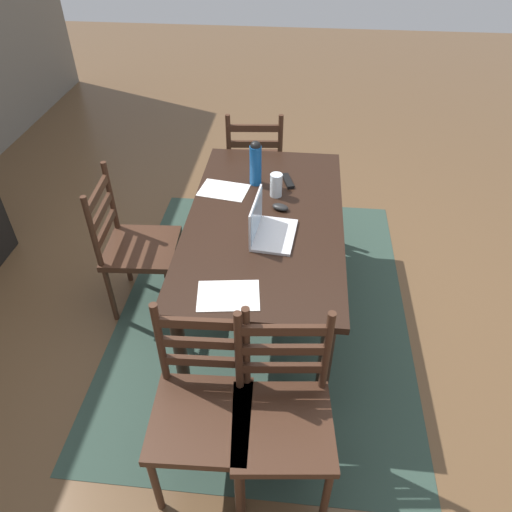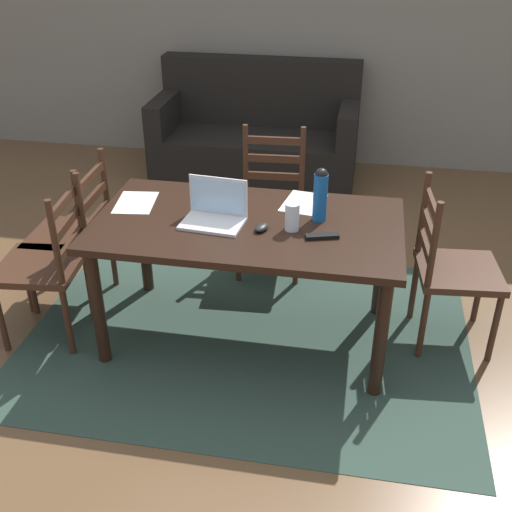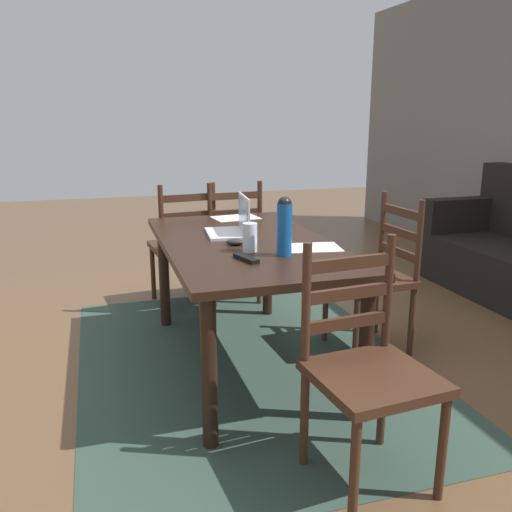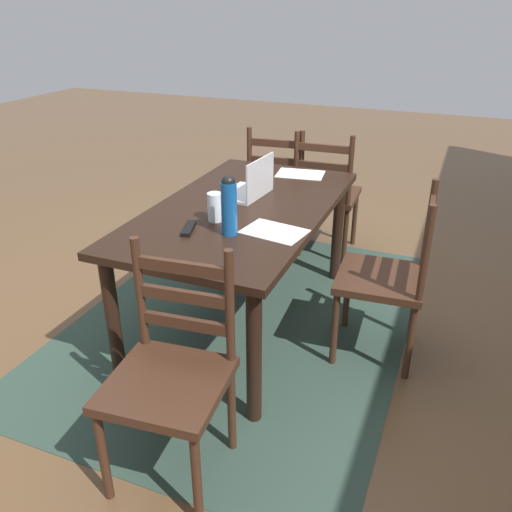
{
  "view_description": "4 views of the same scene",
  "coord_description": "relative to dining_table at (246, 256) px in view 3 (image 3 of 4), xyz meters",
  "views": [
    {
      "loc": [
        -2.29,
        -0.18,
        2.36
      ],
      "look_at": [
        -0.1,
        0.04,
        0.53
      ],
      "focal_mm": 33.86,
      "sensor_mm": 36.0,
      "label": 1
    },
    {
      "loc": [
        0.58,
        -2.92,
        2.24
      ],
      "look_at": [
        0.04,
        0.01,
        0.53
      ],
      "focal_mm": 44.05,
      "sensor_mm": 36.0,
      "label": 2
    },
    {
      "loc": [
        2.8,
        -0.78,
        1.42
      ],
      "look_at": [
        0.11,
        0.03,
        0.68
      ],
      "focal_mm": 37.77,
      "sensor_mm": 36.0,
      "label": 3
    },
    {
      "loc": [
        2.49,
        1.09,
        1.77
      ],
      "look_at": [
        0.04,
        0.1,
        0.47
      ],
      "focal_mm": 37.23,
      "sensor_mm": 36.0,
      "label": 4
    }
  ],
  "objects": [
    {
      "name": "ground_plane",
      "position": [
        0.0,
        0.0,
        -0.65
      ],
      "size": [
        14.0,
        14.0,
        0.0
      ],
      "primitive_type": "plane",
      "color": "brown"
    },
    {
      "name": "chair_far_head",
      "position": [
        -0.0,
        0.82,
        -0.19
      ],
      "size": [
        0.47,
        0.47,
        0.95
      ],
      "color": "#3D2316",
      "rests_on": "ground"
    },
    {
      "name": "drinking_glass",
      "position": [
        0.24,
        -0.05,
        0.16
      ],
      "size": [
        0.08,
        0.08,
        0.15
      ],
      "primitive_type": "cylinder",
      "color": "silver",
      "rests_on": "dining_table"
    },
    {
      "name": "tv_remote",
      "position": [
        0.41,
        -0.11,
        0.1
      ],
      "size": [
        0.18,
        0.09,
        0.02
      ],
      "primitive_type": "cube",
      "rotation": [
        0.0,
        0.0,
        1.86
      ],
      "color": "black",
      "rests_on": "dining_table"
    },
    {
      "name": "chair_left_far",
      "position": [
        -1.11,
        0.18,
        -0.19
      ],
      "size": [
        0.46,
        0.46,
        0.95
      ],
      "color": "#3D2316",
      "rests_on": "ground"
    },
    {
      "name": "water_bottle",
      "position": [
        0.37,
        0.09,
        0.24
      ],
      "size": [
        0.08,
        0.08,
        0.29
      ],
      "color": "#145199",
      "rests_on": "dining_table"
    },
    {
      "name": "paper_stack_right",
      "position": [
        -0.67,
        0.12,
        0.09
      ],
      "size": [
        0.25,
        0.32,
        0.0
      ],
      "primitive_type": "cube",
      "rotation": [
        0.0,
        0.0,
        0.13
      ],
      "color": "white",
      "rests_on": "dining_table"
    },
    {
      "name": "paper_stack_left",
      "position": [
        0.27,
        0.28,
        0.09
      ],
      "size": [
        0.26,
        0.33,
        0.0
      ],
      "primitive_type": "cube",
      "rotation": [
        0.0,
        0.0,
        -0.16
      ],
      "color": "white",
      "rests_on": "dining_table"
    },
    {
      "name": "chair_left_near",
      "position": [
        -1.11,
        -0.18,
        -0.19
      ],
      "size": [
        0.48,
        0.48,
        0.95
      ],
      "color": "#3D2316",
      "rests_on": "ground"
    },
    {
      "name": "laptop",
      "position": [
        -0.17,
        -0.02,
        0.15
      ],
      "size": [
        0.34,
        0.25,
        0.23
      ],
      "color": "silver",
      "rests_on": "dining_table"
    },
    {
      "name": "dining_table",
      "position": [
        0.0,
        0.0,
        0.0
      ],
      "size": [
        1.64,
        0.9,
        0.74
      ],
      "color": "black",
      "rests_on": "ground"
    },
    {
      "name": "area_rug",
      "position": [
        0.0,
        0.0,
        -0.65
      ],
      "size": [
        2.55,
        1.89,
        0.01
      ],
      "primitive_type": "cube",
      "color": "#2D4238",
      "rests_on": "ground"
    },
    {
      "name": "chair_right_far",
      "position": [
        1.11,
        0.18,
        -0.19
      ],
      "size": [
        0.48,
        0.48,
        0.95
      ],
      "color": "#3D2316",
      "rests_on": "ground"
    },
    {
      "name": "computer_mouse",
      "position": [
        0.09,
        -0.08,
        0.11
      ],
      "size": [
        0.09,
        0.11,
        0.03
      ],
      "primitive_type": "ellipsoid",
      "rotation": [
        0.0,
        0.0,
        -0.35
      ],
      "color": "black",
      "rests_on": "dining_table"
    }
  ]
}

